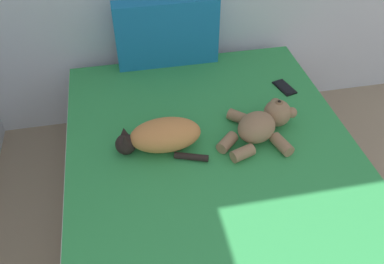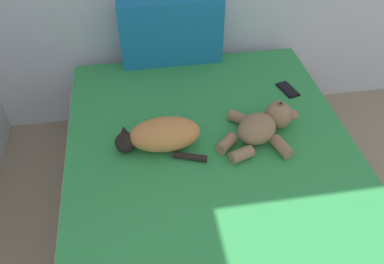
{
  "view_description": "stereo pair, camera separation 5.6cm",
  "coord_description": "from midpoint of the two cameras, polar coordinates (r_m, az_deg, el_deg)",
  "views": [
    {
      "loc": [
        0.86,
        1.39,
        1.86
      ],
      "look_at": [
        1.15,
        2.84,
        0.53
      ],
      "focal_mm": 37.88,
      "sensor_mm": 36.0,
      "label": 1
    },
    {
      "loc": [
        0.91,
        1.38,
        1.86
      ],
      "look_at": [
        1.15,
        2.84,
        0.53
      ],
      "focal_mm": 37.88,
      "sensor_mm": 36.0,
      "label": 2
    }
  ],
  "objects": [
    {
      "name": "bed",
      "position": [
        2.07,
        4.11,
        -9.61
      ],
      "size": [
        1.45,
        2.0,
        0.5
      ],
      "color": "brown",
      "rests_on": "ground_plane"
    },
    {
      "name": "teddy_bear",
      "position": [
        2.02,
        10.75,
        0.88
      ],
      "size": [
        0.45,
        0.36,
        0.15
      ],
      "color": "#937051",
      "rests_on": "bed"
    },
    {
      "name": "cell_phone",
      "position": [
        2.39,
        13.98,
        5.82
      ],
      "size": [
        0.11,
        0.16,
        0.01
      ],
      "color": "black",
      "rests_on": "bed"
    },
    {
      "name": "patterned_cushion",
      "position": [
        2.47,
        -2.25,
        13.81
      ],
      "size": [
        0.61,
        0.12,
        0.4
      ],
      "color": "#1972AD",
      "rests_on": "bed"
    },
    {
      "name": "cat",
      "position": [
        1.92,
        -3.56,
        -0.48
      ],
      "size": [
        0.42,
        0.25,
        0.15
      ],
      "color": "#D18447",
      "rests_on": "bed"
    }
  ]
}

